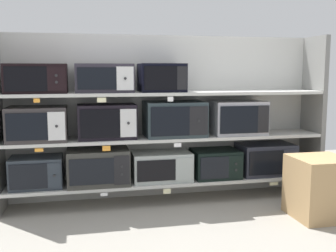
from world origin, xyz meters
name	(u,v)px	position (x,y,z in m)	size (l,w,h in m)	color
ground	(196,242)	(0.00, -1.00, -0.01)	(7.08, 6.00, 0.02)	gray
back_panel	(163,117)	(0.00, 0.23, 0.82)	(3.28, 0.04, 1.64)	#B2B2AD
upright_right	(313,115)	(1.57, 0.00, 0.82)	(0.05, 0.41, 1.64)	slate
shelf_0	(168,181)	(0.00, 0.00, 0.20)	(3.08, 0.41, 0.03)	beige
microwave_0	(37,172)	(-1.24, 0.00, 0.36)	(0.47, 0.35, 0.28)	#272F37
microwave_1	(98,166)	(-0.68, 0.00, 0.38)	(0.57, 0.44, 0.34)	#31312D
microwave_2	(161,166)	(-0.07, 0.00, 0.36)	(0.57, 0.36, 0.28)	#9CA5A2
microwave_3	(215,163)	(0.49, 0.00, 0.36)	(0.46, 0.39, 0.28)	black
microwave_4	(265,159)	(1.04, 0.00, 0.38)	(0.56, 0.37, 0.32)	#262934
price_tag_0	(104,194)	(-0.64, -0.21, 0.17)	(0.06, 0.00, 0.03)	white
price_tag_1	(167,191)	(-0.05, -0.21, 0.16)	(0.07, 0.00, 0.05)	beige
price_tag_2	(274,184)	(1.04, -0.21, 0.17)	(0.09, 0.00, 0.03)	beige
shelf_1	(168,138)	(0.00, 0.00, 0.64)	(3.08, 0.41, 0.03)	beige
microwave_5	(38,124)	(-1.22, 0.00, 0.81)	(0.52, 0.42, 0.31)	#302C2D
microwave_6	(107,121)	(-0.59, 0.00, 0.81)	(0.54, 0.34, 0.32)	black
microwave_7	(174,119)	(0.06, 0.00, 0.82)	(0.58, 0.41, 0.34)	#273338
microwave_8	(237,118)	(0.71, 0.00, 0.82)	(0.53, 0.38, 0.33)	#9C9CA5
price_tag_3	(39,150)	(-1.19, -0.21, 0.60)	(0.07, 0.00, 0.03)	orange
price_tag_4	(106,148)	(-0.61, -0.21, 0.59)	(0.07, 0.00, 0.05)	orange
price_tag_5	(178,145)	(0.05, -0.21, 0.60)	(0.07, 0.00, 0.04)	white
shelf_2	(168,93)	(0.00, 0.00, 1.07)	(3.08, 0.41, 0.03)	beige
microwave_9	(37,79)	(-1.21, 0.00, 1.22)	(0.54, 0.36, 0.26)	black
microwave_10	(104,78)	(-0.61, 0.00, 1.22)	(0.53, 0.34, 0.26)	#2B2731
microwave_11	(162,78)	(-0.06, 0.00, 1.22)	(0.43, 0.36, 0.27)	black
price_tag_6	(37,101)	(-1.19, -0.21, 1.03)	(0.05, 0.00, 0.04)	orange
price_tag_7	(102,100)	(-0.65, -0.21, 1.03)	(0.08, 0.00, 0.04)	beige
price_tag_8	(170,99)	(-0.02, -0.21, 1.03)	(0.05, 0.00, 0.04)	white
shipping_carton	(319,187)	(1.20, -0.73, 0.27)	(0.47, 0.47, 0.54)	tan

